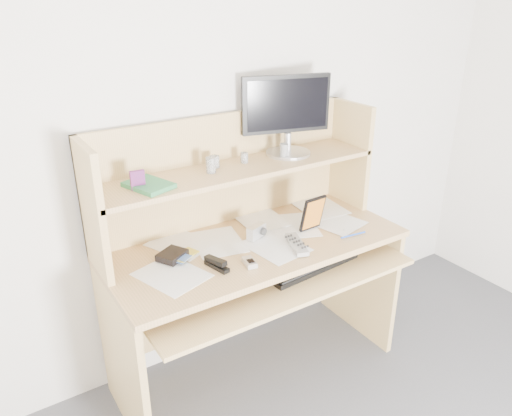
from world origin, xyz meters
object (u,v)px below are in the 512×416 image
tv_remote (297,244)px  monitor (287,113)px  desk (248,246)px  game_case (313,213)px  keyboard (309,263)px

tv_remote → monitor: size_ratio=0.47×
desk → game_case: 0.35m
game_case → desk: bearing=153.4°
tv_remote → game_case: bearing=49.6°
keyboard → monitor: bearing=67.6°
keyboard → tv_remote: bearing=147.5°
keyboard → tv_remote: (-0.05, 0.03, 0.10)m
desk → monitor: bearing=21.7°
keyboard → game_case: (0.11, 0.12, 0.18)m
game_case → monitor: bearing=84.5°
keyboard → game_case: size_ratio=2.80×
keyboard → tv_remote: tv_remote is taller
tv_remote → game_case: size_ratio=1.15×
desk → keyboard: size_ratio=2.85×
tv_remote → keyboard: bearing=-8.2°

